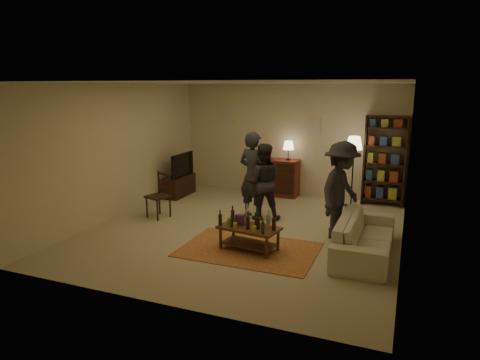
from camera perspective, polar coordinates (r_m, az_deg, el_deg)
The scene contains 13 objects.
floor at distance 8.09m, azimuth 0.72°, elevation -6.65°, with size 6.00×6.00×0.00m, color #C6B793.
room_shell at distance 10.70m, azimuth 3.29°, elevation 7.95°, with size 6.00×6.00×6.00m.
rug at distance 7.14m, azimuth 1.22°, elevation -9.23°, with size 2.20×1.50×0.01m, color brown.
coffee_table at distance 7.02m, azimuth 1.22°, elevation -6.47°, with size 1.04×0.67×0.74m.
dining_chair at distance 8.90m, azimuth -10.60°, elevation -1.74°, with size 0.52×0.52×0.95m.
tv_stand at distance 10.58m, azimuth -8.14°, elevation -0.04°, with size 0.40×1.00×1.06m.
dresser at distance 10.50m, azimuth 5.10°, elevation 0.46°, with size 1.00×0.50×1.36m.
bookshelf at distance 10.05m, azimuth 18.70°, elevation 2.55°, with size 0.90×0.34×2.02m.
floor_lamp at distance 9.66m, azimuth 14.96°, elevation 4.18°, with size 0.36×0.36×1.58m.
sofa at distance 7.15m, azimuth 16.34°, elevation -7.20°, with size 2.08×0.81×0.61m, color beige.
person_left at distance 8.60m, azimuth 1.74°, elevation 0.63°, with size 0.65×0.42×1.77m, color #282A31.
person_right at distance 8.53m, azimuth 3.04°, elevation -0.26°, with size 0.75×0.58×1.54m, color #26252C.
person_by_sofa at distance 7.62m, azimuth 13.32°, elevation -1.41°, with size 1.12×0.64×1.73m, color #27272F.
Camera 1 is at (2.75, -7.13, 2.64)m, focal length 32.00 mm.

